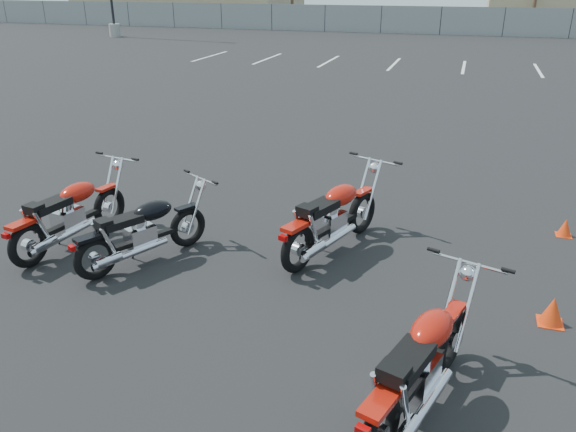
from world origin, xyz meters
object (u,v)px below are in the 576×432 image
(motorcycle_second_black, at_px, (143,231))
(motorcycle_front_red, at_px, (70,214))
(motorcycle_third_red, at_px, (333,218))
(motorcycle_rear_red, at_px, (421,365))

(motorcycle_second_black, bearing_deg, motorcycle_front_red, 173.21)
(motorcycle_second_black, xyz_separation_m, motorcycle_third_red, (2.34, 1.09, 0.05))
(motorcycle_front_red, distance_m, motorcycle_second_black, 1.27)
(motorcycle_second_black, relative_size, motorcycle_third_red, 0.87)
(motorcycle_third_red, bearing_deg, motorcycle_second_black, -155.03)
(motorcycle_front_red, bearing_deg, motorcycle_rear_red, -20.92)
(motorcycle_second_black, xyz_separation_m, motorcycle_rear_red, (3.82, -1.79, 0.04))
(motorcycle_front_red, bearing_deg, motorcycle_second_black, -6.79)
(motorcycle_front_red, distance_m, motorcycle_third_red, 3.72)
(motorcycle_front_red, xyz_separation_m, motorcycle_rear_red, (5.08, -1.94, 0.01))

